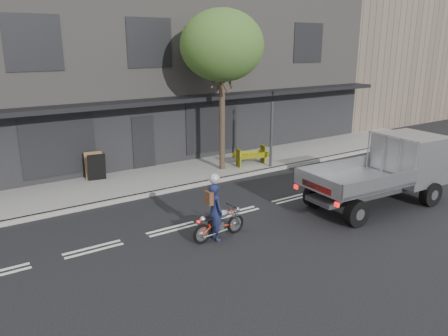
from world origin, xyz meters
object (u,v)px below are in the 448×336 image
traffic_light_pole (271,133)px  flatbed_ute (400,163)px  street_tree (222,46)px  construction_barrier (254,156)px  rider (215,212)px  sandwich_board (97,167)px  motorcycle (219,223)px

traffic_light_pole → flatbed_ute: bearing=-77.7°
street_tree → construction_barrier: (1.47, -0.34, -4.71)m
rider → sandwich_board: 6.92m
traffic_light_pole → motorcycle: bearing=-141.1°
flatbed_ute → sandwich_board: flatbed_ute is taller
motorcycle → construction_barrier: bearing=41.6°
motorcycle → street_tree: bearing=52.6°
street_tree → traffic_light_pole: 4.23m
rider → sandwich_board: (-1.14, 6.82, -0.14)m
motorcycle → flatbed_ute: flatbed_ute is taller
street_tree → traffic_light_pole: street_tree is taller
street_tree → flatbed_ute: street_tree is taller
street_tree → sandwich_board: 6.94m
traffic_light_pole → construction_barrier: traffic_light_pole is taller
flatbed_ute → construction_barrier: bearing=110.0°
traffic_light_pole → construction_barrier: bearing=135.9°
street_tree → construction_barrier: street_tree is taller
street_tree → motorcycle: bearing=-124.3°
flatbed_ute → street_tree: bearing=120.6°
motorcycle → sandwich_board: size_ratio=1.61×
street_tree → rider: bearing=-125.4°
motorcycle → sandwich_board: 6.95m
rider → flatbed_ute: bearing=-100.3°
street_tree → flatbed_ute: (3.21, -6.39, -3.90)m
construction_barrier → flatbed_ute: bearing=-74.0°
street_tree → rider: size_ratio=4.04×
traffic_light_pole → sandwich_board: bearing=162.8°
street_tree → traffic_light_pole: bearing=-23.0°
rider → construction_barrier: bearing=-49.2°
flatbed_ute → sandwich_board: 11.32m
street_tree → flatbed_ute: size_ratio=1.26×
traffic_light_pole → flatbed_ute: traffic_light_pole is taller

